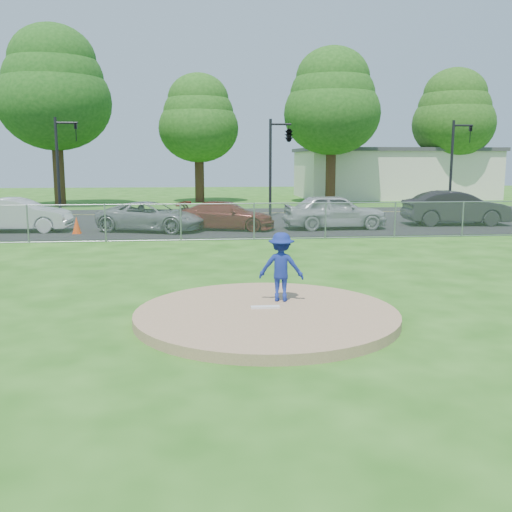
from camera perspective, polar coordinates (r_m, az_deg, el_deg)
The scene contains 21 objects.
ground at distance 21.54m, azimuth -2.29°, elevation 0.88°, with size 120.00×120.00×0.00m, color #1F5612.
pitchers_mound at distance 11.76m, azimuth 1.05°, elevation -5.94°, with size 5.40×5.40×0.20m, color #9C7755.
pitching_rubber at distance 11.92m, azimuth 0.93°, elevation -5.13°, with size 0.60×0.15×0.04m, color white.
chain_link_fence at distance 23.42m, azimuth -2.63°, elevation 3.42°, with size 40.00×0.06×1.50m, color gray.
parking_lot at distance 27.97m, azimuth -3.20°, elevation 2.88°, with size 50.00×8.00×0.01m, color black.
street at distance 35.42m, azimuth -3.84°, elevation 4.27°, with size 60.00×7.00×0.01m, color black.
commercial_building at distance 52.25m, azimuth 13.46°, elevation 8.09°, with size 16.40×9.40×4.30m.
tree_left at distance 43.60m, azimuth -19.55°, elevation 15.59°, with size 7.84×7.84×12.53m.
tree_center at distance 45.36m, azimuth -5.77°, elevation 13.57°, with size 6.16×6.16×9.84m.
tree_right at distance 44.70m, azimuth 7.62°, elevation 15.11°, with size 7.28×7.28×11.63m.
tree_far_right at distance 51.11m, azimuth 19.18°, elevation 13.30°, with size 6.72×6.72×10.74m.
traffic_signal_left at distance 34.04m, azimuth -18.86°, elevation 9.24°, with size 1.28×0.20×5.60m.
traffic_signal_center at distance 33.71m, azimuth 3.12°, elevation 11.85°, with size 1.42×2.48×5.60m.
traffic_signal_right at distance 36.75m, azimuth 19.33°, elevation 9.20°, with size 1.28×0.20×5.60m.
pitcher at distance 12.39m, azimuth 2.54°, elevation -1.10°, with size 0.97×0.56×1.51m, color navy.
traffic_cone at distance 26.66m, azimuth -17.50°, elevation 2.97°, with size 0.39×0.39×0.77m, color #FD440D.
parked_car_white at distance 28.32m, azimuth -22.67°, elevation 3.82°, with size 1.63×4.68×1.54m, color silver.
parked_car_gray at distance 26.80m, azimuth -10.44°, elevation 3.91°, with size 2.25×4.87×1.35m, color gray.
parked_car_darkred at distance 27.00m, azimuth -2.95°, elevation 4.06°, with size 1.85×4.54×1.32m, color maroon.
parked_car_pearl at distance 27.57m, azimuth 7.87°, elevation 4.45°, with size 1.96×4.87×1.66m, color #B0B2B4.
parked_car_charcoal at distance 30.68m, azimuth 19.36°, elevation 4.56°, with size 1.81×5.19×1.71m, color black.
Camera 1 is at (-1.43, -11.24, 3.23)m, focal length 40.00 mm.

